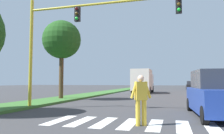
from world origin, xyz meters
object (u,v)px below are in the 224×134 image
(traffic_light_gantry, at_px, (77,27))
(pedestrian_performer, at_px, (141,98))
(tree_mid, at_px, (62,40))
(suv_crossing, at_px, (217,95))
(sedan_distant, at_px, (191,86))
(truck_box_delivery, at_px, (143,81))
(sedan_midblock, at_px, (202,88))

(traffic_light_gantry, height_order, pedestrian_performer, traffic_light_gantry)
(tree_mid, bearing_deg, suv_crossing, -29.60)
(traffic_light_gantry, bearing_deg, sedan_distant, 76.23)
(tree_mid, bearing_deg, pedestrian_performer, -48.38)
(truck_box_delivery, bearing_deg, suv_crossing, -73.48)
(tree_mid, relative_size, sedan_midblock, 1.40)
(pedestrian_performer, bearing_deg, traffic_light_gantry, 140.14)
(traffic_light_gantry, distance_m, pedestrian_performer, 6.07)
(tree_mid, height_order, sedan_midblock, tree_mid)
(tree_mid, height_order, truck_box_delivery, tree_mid)
(pedestrian_performer, bearing_deg, tree_mid, 131.62)
(pedestrian_performer, distance_m, suv_crossing, 3.94)
(truck_box_delivery, bearing_deg, sedan_distant, 63.27)
(sedan_midblock, distance_m, truck_box_delivery, 7.36)
(pedestrian_performer, relative_size, truck_box_delivery, 0.27)
(tree_mid, height_order, sedan_distant, tree_mid)
(traffic_light_gantry, distance_m, sedan_midblock, 20.15)
(sedan_midblock, xyz_separation_m, truck_box_delivery, (-7.26, 0.78, 0.85))
(tree_mid, bearing_deg, traffic_light_gantry, -54.57)
(traffic_light_gantry, bearing_deg, suv_crossing, -3.89)
(suv_crossing, bearing_deg, traffic_light_gantry, 176.11)
(traffic_light_gantry, relative_size, sedan_distant, 2.11)
(traffic_light_gantry, xyz_separation_m, sedan_midblock, (8.20, 18.05, -3.60))
(pedestrian_performer, bearing_deg, suv_crossing, 44.23)
(traffic_light_gantry, relative_size, sedan_midblock, 2.09)
(sedan_midblock, bearing_deg, truck_box_delivery, 173.85)
(sedan_midblock, height_order, truck_box_delivery, truck_box_delivery)
(sedan_midblock, bearing_deg, tree_mid, -134.33)
(suv_crossing, distance_m, sedan_distant, 33.55)
(sedan_distant, bearing_deg, tree_mid, -113.73)
(traffic_light_gantry, height_order, sedan_midblock, traffic_light_gantry)
(suv_crossing, bearing_deg, sedan_midblock, 85.23)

